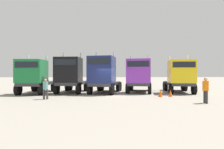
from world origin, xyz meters
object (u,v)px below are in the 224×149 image
semi_truck_black (71,75)px  visitor_with_camera (46,87)px  semi_truck_purple (139,75)px  semi_truck_navy (103,75)px  traffic_cone_mid (160,93)px  semi_truck_green (35,76)px  traffic_cone_near (170,93)px  semi_truck_yellow (180,76)px  visitor_in_hivis (206,88)px

semi_truck_black → visitor_with_camera: semi_truck_black is taller
semi_truck_purple → semi_truck_navy: bearing=-65.9°
semi_truck_purple → traffic_cone_mid: 4.22m
semi_truck_navy → semi_truck_purple: semi_truck_navy is taller
semi_truck_green → semi_truck_black: 3.52m
semi_truck_purple → traffic_cone_mid: (1.13, -3.77, -1.53)m
traffic_cone_near → traffic_cone_mid: bearing=-172.0°
semi_truck_green → semi_truck_yellow: (14.93, 0.01, 0.03)m
semi_truck_navy → semi_truck_purple: size_ratio=1.02×
semi_truck_yellow → traffic_cone_near: semi_truck_yellow is taller
semi_truck_green → traffic_cone_near: 13.22m
semi_truck_navy → traffic_cone_near: bearing=77.7°
semi_truck_black → traffic_cone_mid: 9.23m
visitor_in_hivis → traffic_cone_mid: visitor_in_hivis is taller
visitor_in_hivis → visitor_with_camera: size_ratio=1.09×
semi_truck_navy → visitor_with_camera: 6.28m
semi_truck_black → semi_truck_green: bearing=-76.1°
traffic_cone_near → semi_truck_purple: bearing=119.6°
semi_truck_navy → visitor_in_hivis: (6.89, -6.87, -0.91)m
traffic_cone_mid → semi_truck_green: bearing=164.7°
visitor_in_hivis → traffic_cone_near: 4.09m
semi_truck_green → semi_truck_purple: bearing=95.9°
visitor_with_camera → traffic_cone_mid: visitor_with_camera is taller
traffic_cone_near → traffic_cone_mid: size_ratio=0.95×
semi_truck_green → visitor_in_hivis: (13.77, -7.01, -0.75)m
semi_truck_yellow → visitor_in_hivis: semi_truck_yellow is taller
semi_truck_black → traffic_cone_near: semi_truck_black is taller
semi_truck_green → semi_truck_purple: size_ratio=1.00×
visitor_in_hivis → traffic_cone_near: size_ratio=2.93×
semi_truck_yellow → traffic_cone_mid: (-3.10, -3.25, -1.49)m
semi_truck_purple → semi_truck_yellow: 4.26m
semi_truck_purple → visitor_in_hivis: semi_truck_purple is taller
semi_truck_green → semi_truck_black: semi_truck_black is taller
semi_truck_black → semi_truck_navy: 3.44m
semi_truck_yellow → visitor_in_hivis: 7.16m
semi_truck_black → visitor_in_hivis: bearing=61.3°
semi_truck_navy → visitor_with_camera: bearing=-33.7°
semi_truck_black → visitor_with_camera: 4.93m
semi_truck_green → semi_truck_purple: 10.71m
semi_truck_yellow → traffic_cone_near: (-2.16, -3.12, -1.51)m
visitor_with_camera → traffic_cone_mid: 9.64m
semi_truck_purple → semi_truck_yellow: bearing=97.4°
semi_truck_green → semi_truck_yellow: bearing=93.2°
semi_truck_black → traffic_cone_mid: size_ratio=9.79×
semi_truck_black → semi_truck_navy: size_ratio=0.97×
semi_truck_black → traffic_cone_near: (9.27, -3.52, -1.59)m
traffic_cone_mid → traffic_cone_near: bearing=8.0°
visitor_in_hivis → traffic_cone_mid: 4.30m
visitor_in_hivis → semi_truck_purple: bearing=115.2°
semi_truck_yellow → visitor_with_camera: 13.40m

